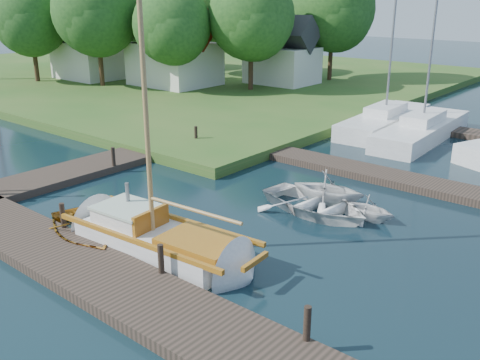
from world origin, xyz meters
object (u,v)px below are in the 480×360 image
Objects in this scene: marina_boat_0 at (385,120)px; marina_boat_1 at (422,129)px; dinghy at (83,227)px; tender_c at (315,201)px; tender_d at (370,206)px; tree_6 at (56,12)px; tree_0 at (31,17)px; tender_b at (328,186)px; mooring_post_1 at (63,215)px; tree_1 at (97,10)px; house_b at (91,51)px; sailboat at (162,243)px; mooring_post_3 at (307,323)px; mooring_post_4 at (113,157)px; tree_7 at (333,8)px; mooring_post_5 at (196,134)px; house_c at (282,57)px; tree_3 at (251,15)px; tree_5 at (130,15)px; mooring_post_2 at (161,259)px; tree_4 at (208,5)px; house_a at (174,53)px.

marina_boat_0 is 0.99× the size of marina_boat_1.
dinghy is 0.87× the size of tender_c.
tree_6 reaches higher than tender_d.
tender_b is at bearing -13.07° from tree_0.
marina_boat_1 is 31.51m from tree_0.
mooring_post_1 is 0.07× the size of marina_boat_0.
marina_boat_0 is 1.20× the size of tree_1.
sailboat is at bearing -32.27° from house_b.
mooring_post_4 is at bearing 158.96° from mooring_post_3.
mooring_post_4 is 0.09× the size of tree_7.
mooring_post_3 is 0.07× the size of marina_boat_0.
mooring_post_1 is 10.77m from mooring_post_5.
tree_1 reaches higher than mooring_post_4.
mooring_post_5 is 11.01m from marina_boat_0.
house_c reaches higher than tender_c.
tree_3 reaches higher than tree_6.
marina_boat_0 is 26.53m from house_b.
tree_7 is (-18.00, 31.05, 5.50)m from mooring_post_3.
tender_b is 40.53m from tree_6.
sailboat is at bearing 154.84° from tender_b.
tree_5 is at bearing 75.95° from marina_boat_0.
tree_5 reaches higher than mooring_post_1.
marina_boat_0 reaches higher than mooring_post_5.
marina_boat_1 reaches higher than tree_1.
mooring_post_2 is at bearing 167.74° from tender_d.
sailboat is at bearing -49.30° from tree_4.
sailboat reaches higher than mooring_post_5.
tender_d is 29.02m from tree_7.
tree_7 is (-12.29, 29.92, 5.86)m from sailboat.
sailboat reaches higher than dinghy.
tender_c is at bearing 120.90° from mooring_post_3.
mooring_post_2 is 0.08× the size of tree_4.
tree_1 reaches higher than sailboat.
mooring_post_4 is 21.52m from tree_1.
marina_boat_0 reaches higher than tree_6.
house_b is at bearing -14.37° from tree_6.
mooring_post_3 and mooring_post_4 have the same top height.
marina_boat_0 is 1.26× the size of tree_3.
house_a reaches higher than house_c.
tree_0 reaches higher than mooring_post_3.
mooring_post_5 is 17.18m from house_a.
mooring_post_3 is 7.69m from tender_d.
dinghy is (0.58, 0.30, -0.33)m from mooring_post_1.
tender_c is 40.97m from tree_6.
marina_boat_1 reaches higher than tender_c.
tree_5 is at bearing 141.51° from mooring_post_2.
marina_boat_1 reaches higher than tree_3.
mooring_post_3 is 30.94m from tree_3.
house_c is (-7.00, 22.00, 1.88)m from mooring_post_4.
marina_boat_1 is 1.16× the size of tree_4.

